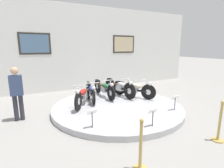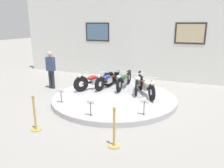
{
  "view_description": "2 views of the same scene",
  "coord_description": "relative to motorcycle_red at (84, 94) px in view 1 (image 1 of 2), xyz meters",
  "views": [
    {
      "loc": [
        -2.91,
        -5.4,
        2.26
      ],
      "look_at": [
        -0.16,
        0.11,
        0.94
      ],
      "focal_mm": 28.0,
      "sensor_mm": 36.0,
      "label": 1
    },
    {
      "loc": [
        2.8,
        -7.4,
        2.85
      ],
      "look_at": [
        -0.1,
        0.01,
        0.64
      ],
      "focal_mm": 35.0,
      "sensor_mm": 36.0,
      "label": 2
    }
  ],
  "objects": [
    {
      "name": "stanchion_post_right_of_entry",
      "position": [
        2.25,
        -3.62,
        -0.22
      ],
      "size": [
        0.28,
        0.28,
        1.02
      ],
      "color": "tan",
      "rests_on": "ground_plane"
    },
    {
      "name": "info_placard_front_centre",
      "position": [
        1.1,
        -2.55,
        -0.02
      ],
      "size": [
        0.26,
        0.11,
        0.51
      ],
      "color": "#333338",
      "rests_on": "display_platform"
    },
    {
      "name": "info_placard_front_right",
      "position": [
        2.57,
        -1.91,
        -0.02
      ],
      "size": [
        0.26,
        0.11,
        0.51
      ],
      "color": "#333338",
      "rests_on": "display_platform"
    },
    {
      "name": "motorcycle_cream",
      "position": [
        2.19,
        -0.0,
        -0.01
      ],
      "size": [
        1.06,
        1.72,
        0.79
      ],
      "color": "black",
      "rests_on": "display_platform"
    },
    {
      "name": "motorcycle_silver",
      "position": [
        1.75,
        0.45,
        0.01
      ],
      "size": [
        0.54,
        2.01,
        0.82
      ],
      "color": "black",
      "rests_on": "display_platform"
    },
    {
      "name": "ground_plane",
      "position": [
        1.1,
        -0.56,
        -0.56
      ],
      "size": [
        60.0,
        60.0,
        0.0
      ],
      "primitive_type": "plane",
      "color": "gray"
    },
    {
      "name": "motorcycle_red",
      "position": [
        0.0,
        0.0,
        0.0
      ],
      "size": [
        1.15,
        1.7,
        0.8
      ],
      "color": "black",
      "rests_on": "display_platform"
    },
    {
      "name": "motorcycle_green",
      "position": [
        1.1,
        0.61,
        -0.01
      ],
      "size": [
        0.54,
        1.98,
        0.79
      ],
      "color": "black",
      "rests_on": "display_platform"
    },
    {
      "name": "back_wall",
      "position": [
        1.1,
        3.25,
        1.62
      ],
      "size": [
        14.0,
        0.22,
        4.37
      ],
      "color": "silver",
      "rests_on": "ground_plane"
    },
    {
      "name": "stanchion_post_left_of_entry",
      "position": [
        -0.06,
        -3.62,
        -0.22
      ],
      "size": [
        0.28,
        0.28,
        1.02
      ],
      "color": "tan",
      "rests_on": "ground_plane"
    },
    {
      "name": "visitor_standing",
      "position": [
        -2.11,
        -0.07,
        0.39
      ],
      "size": [
        0.36,
        0.22,
        1.68
      ],
      "color": "#2D2D38",
      "rests_on": "ground_plane"
    },
    {
      "name": "display_platform",
      "position": [
        1.1,
        -0.56,
        -0.48
      ],
      "size": [
        4.68,
        4.68,
        0.17
      ],
      "primitive_type": "cylinder",
      "color": "#ADADB2",
      "rests_on": "ground_plane"
    },
    {
      "name": "motorcycle_blue",
      "position": [
        0.44,
        0.44,
        -0.02
      ],
      "size": [
        0.57,
        1.92,
        0.78
      ],
      "color": "black",
      "rests_on": "display_platform"
    },
    {
      "name": "info_placard_front_left",
      "position": [
        -0.37,
        -1.91,
        -0.02
      ],
      "size": [
        0.26,
        0.11,
        0.51
      ],
      "color": "#333338",
      "rests_on": "display_platform"
    }
  ]
}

